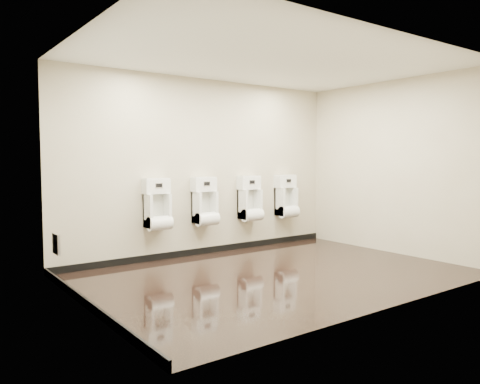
% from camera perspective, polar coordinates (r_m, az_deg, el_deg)
% --- Properties ---
extents(ground, '(5.00, 3.50, 0.00)m').
position_cam_1_polar(ground, '(6.31, 4.43, -10.00)').
color(ground, black).
rests_on(ground, ground).
extents(ceiling, '(5.00, 3.50, 0.00)m').
position_cam_1_polar(ceiling, '(6.26, 4.57, 15.75)').
color(ceiling, silver).
extents(back_wall, '(5.00, 0.02, 2.80)m').
position_cam_1_polar(back_wall, '(7.54, -4.22, 3.04)').
color(back_wall, '#BAB195').
rests_on(back_wall, ground).
extents(front_wall, '(5.00, 0.02, 2.80)m').
position_cam_1_polar(front_wall, '(4.93, 17.88, 2.35)').
color(front_wall, '#BAB195').
rests_on(front_wall, ground).
extents(left_wall, '(0.02, 3.50, 2.80)m').
position_cam_1_polar(left_wall, '(4.88, -18.39, 2.33)').
color(left_wall, '#BAB195').
rests_on(left_wall, ground).
extents(right_wall, '(0.02, 3.50, 2.80)m').
position_cam_1_polar(right_wall, '(7.98, 18.25, 2.90)').
color(right_wall, '#BAB195').
rests_on(right_wall, ground).
extents(tile_overlay_left, '(0.01, 3.50, 2.80)m').
position_cam_1_polar(tile_overlay_left, '(4.88, -18.33, 2.33)').
color(tile_overlay_left, silver).
rests_on(tile_overlay_left, ground).
extents(skirting_back, '(5.00, 0.02, 0.10)m').
position_cam_1_polar(skirting_back, '(7.67, -4.12, -7.10)').
color(skirting_back, black).
rests_on(skirting_back, ground).
extents(skirting_left, '(0.02, 3.50, 0.10)m').
position_cam_1_polar(skirting_left, '(5.10, -17.91, -13.01)').
color(skirting_left, black).
rests_on(skirting_left, ground).
extents(access_panel, '(0.04, 0.25, 0.25)m').
position_cam_1_polar(access_panel, '(6.12, -21.50, -5.92)').
color(access_panel, '#9E9EA3').
rests_on(access_panel, left_wall).
extents(urinal_0, '(0.40, 0.30, 0.75)m').
position_cam_1_polar(urinal_0, '(7.01, -10.01, -1.97)').
color(urinal_0, silver).
rests_on(urinal_0, back_wall).
extents(urinal_1, '(0.40, 0.30, 0.75)m').
position_cam_1_polar(urinal_1, '(7.41, -4.28, -1.60)').
color(urinal_1, silver).
rests_on(urinal_1, back_wall).
extents(urinal_2, '(0.40, 0.30, 0.75)m').
position_cam_1_polar(urinal_2, '(7.92, 1.25, -1.23)').
color(urinal_2, silver).
rests_on(urinal_2, back_wall).
extents(urinal_3, '(0.40, 0.30, 0.75)m').
position_cam_1_polar(urinal_3, '(8.44, 5.69, -0.92)').
color(urinal_3, silver).
rests_on(urinal_3, back_wall).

